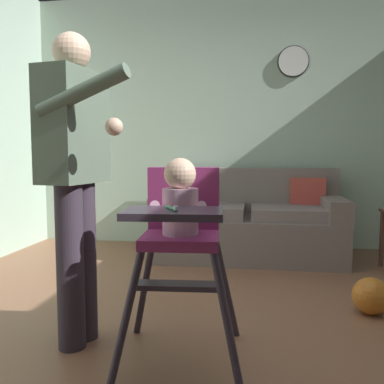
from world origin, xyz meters
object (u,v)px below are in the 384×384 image
(couch, at_px, (249,223))
(adult_standing, at_px, (76,172))
(high_chair, at_px, (181,221))
(toy_ball_second, at_px, (371,296))
(wall_clock, at_px, (293,61))

(couch, height_order, adult_standing, adult_standing)
(couch, xyz_separation_m, adult_standing, (-0.86, -2.04, 0.58))
(high_chair, bearing_deg, toy_ball_second, 120.01)
(high_chair, xyz_separation_m, toy_ball_second, (1.08, 0.74, -0.57))
(adult_standing, distance_m, wall_clock, 3.02)
(adult_standing, xyz_separation_m, wall_clock, (1.30, 2.51, 1.06))
(toy_ball_second, bearing_deg, high_chair, -145.65)
(couch, xyz_separation_m, toy_ball_second, (0.78, -1.39, -0.22))
(couch, xyz_separation_m, wall_clock, (0.44, 0.48, 1.64))
(high_chair, xyz_separation_m, adult_standing, (-0.56, 0.09, 0.23))
(couch, bearing_deg, toy_ball_second, 29.39)
(high_chair, distance_m, adult_standing, 0.61)
(high_chair, bearing_deg, adult_standing, -103.65)
(high_chair, xyz_separation_m, wall_clock, (0.73, 2.60, 1.28))
(toy_ball_second, distance_m, wall_clock, 2.65)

